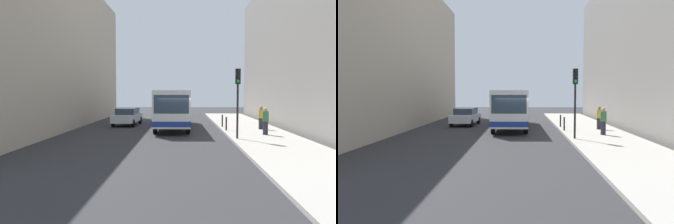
{
  "view_description": "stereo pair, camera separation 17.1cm",
  "coord_description": "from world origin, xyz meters",
  "views": [
    {
      "loc": [
        0.28,
        -22.93,
        2.94
      ],
      "look_at": [
        -0.75,
        2.43,
        1.39
      ],
      "focal_mm": 36.59,
      "sensor_mm": 36.0,
      "label": 1
    },
    {
      "loc": [
        0.45,
        -22.92,
        2.94
      ],
      "look_at": [
        -0.75,
        2.43,
        1.39
      ],
      "focal_mm": 36.59,
      "sensor_mm": 36.0,
      "label": 2
    }
  ],
  "objects": [
    {
      "name": "car_behind_bus",
      "position": [
        -0.99,
        15.48,
        0.78
      ],
      "size": [
        1.91,
        4.43,
        1.48
      ],
      "rotation": [
        0.0,
        0.0,
        3.13
      ],
      "color": "silver",
      "rests_on": "ground"
    },
    {
      "name": "pedestrian_mid_sidewalk",
      "position": [
        6.09,
        2.32,
        0.99
      ],
      "size": [
        0.38,
        0.38,
        1.68
      ],
      "rotation": [
        0.0,
        0.0,
        4.43
      ],
      "color": "#26262D",
      "rests_on": "sidewalk"
    },
    {
      "name": "ground_plane",
      "position": [
        0.0,
        0.0,
        0.0
      ],
      "size": [
        80.0,
        80.0,
        0.0
      ],
      "primitive_type": "plane",
      "color": "#2D2D30"
    },
    {
      "name": "bus",
      "position": [
        -0.49,
        4.53,
        1.73
      ],
      "size": [
        2.71,
        11.06,
        3.0
      ],
      "rotation": [
        0.0,
        0.0,
        3.16
      ],
      "color": "white",
      "rests_on": "ground"
    },
    {
      "name": "traffic_light",
      "position": [
        3.55,
        -2.76,
        3.01
      ],
      "size": [
        0.28,
        0.33,
        4.1
      ],
      "color": "black",
      "rests_on": "sidewalk"
    },
    {
      "name": "building_left",
      "position": [
        -11.5,
        4.0,
        6.28
      ],
      "size": [
        7.0,
        32.0,
        12.57
      ],
      "primitive_type": "cube",
      "color": "#B2A38C",
      "rests_on": "ground"
    },
    {
      "name": "car_beside_bus",
      "position": [
        -4.43,
        6.43,
        0.78
      ],
      "size": [
        2.13,
        4.52,
        1.48
      ],
      "rotation": [
        0.0,
        0.0,
        3.07
      ],
      "color": "silver",
      "rests_on": "ground"
    },
    {
      "name": "building_right",
      "position": [
        11.5,
        4.0,
        6.55
      ],
      "size": [
        7.0,
        32.0,
        13.1
      ],
      "primitive_type": "cube",
      "color": "gray",
      "rests_on": "ground"
    },
    {
      "name": "bollard_mid",
      "position": [
        3.45,
        3.87,
        0.62
      ],
      "size": [
        0.11,
        0.11,
        0.95
      ],
      "primitive_type": "cylinder",
      "color": "black",
      "rests_on": "sidewalk"
    },
    {
      "name": "pedestrian_near_signal",
      "position": [
        5.64,
        -0.9,
        1.02
      ],
      "size": [
        0.38,
        0.38,
        1.75
      ],
      "rotation": [
        0.0,
        0.0,
        2.63
      ],
      "color": "#26262D",
      "rests_on": "sidewalk"
    },
    {
      "name": "sidewalk",
      "position": [
        5.4,
        0.0,
        0.07
      ],
      "size": [
        4.4,
        40.0,
        0.15
      ],
      "primitive_type": "cube",
      "color": "#ADA89E",
      "rests_on": "ground"
    },
    {
      "name": "bollard_near",
      "position": [
        3.45,
        1.48,
        0.62
      ],
      "size": [
        0.11,
        0.11,
        0.95
      ],
      "primitive_type": "cylinder",
      "color": "black",
      "rests_on": "sidewalk"
    }
  ]
}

